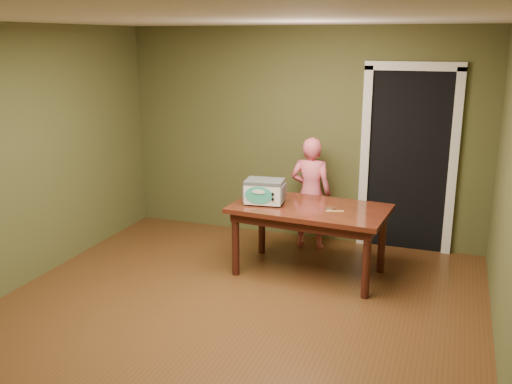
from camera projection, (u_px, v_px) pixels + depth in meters
floor at (224, 323)px, 5.07m from camera, size 5.00×5.00×0.00m
room_shell at (221, 133)px, 4.62m from camera, size 4.52×5.02×2.61m
doorway at (410, 157)px, 6.90m from camera, size 1.10×0.66×2.25m
dining_table at (310, 216)px, 5.98m from camera, size 1.67×1.02×0.75m
toy_oven at (265, 191)px, 6.02m from camera, size 0.45×0.33×0.26m
baking_pan at (330, 208)px, 5.85m from camera, size 0.10×0.10×0.02m
spatula at (335, 211)px, 5.78m from camera, size 0.18×0.08×0.01m
child at (311, 193)px, 6.75m from camera, size 0.50×0.33×1.35m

